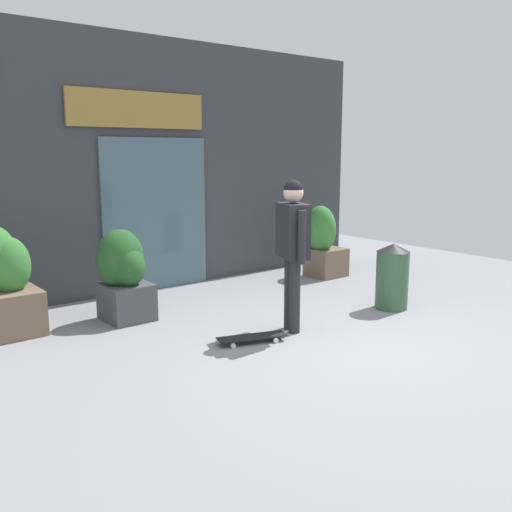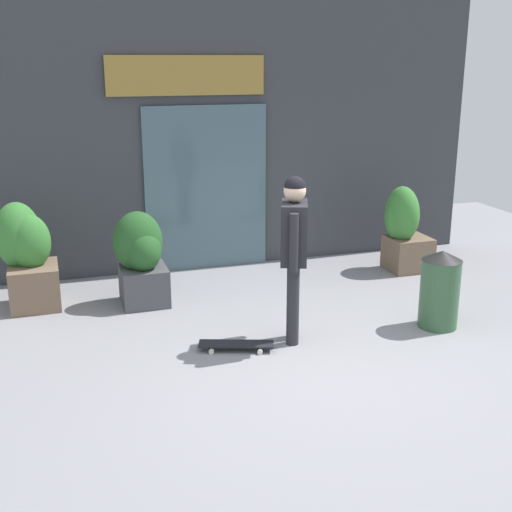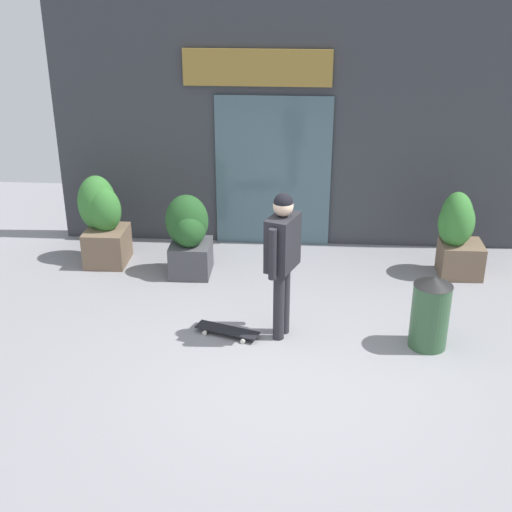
# 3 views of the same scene
# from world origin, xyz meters

# --- Properties ---
(ground_plane) EXTENTS (12.00, 12.00, 0.00)m
(ground_plane) POSITION_xyz_m (0.00, 0.00, 0.00)
(ground_plane) COLOR gray
(building_facade) EXTENTS (7.23, 0.31, 3.70)m
(building_facade) POSITION_xyz_m (-0.02, 3.47, 1.83)
(building_facade) COLOR #383A3F
(building_facade) RESTS_ON ground_plane
(skateboarder) EXTENTS (0.41, 0.60, 1.75)m
(skateboarder) POSITION_xyz_m (-0.13, 0.55, 1.08)
(skateboarder) COLOR #28282D
(skateboarder) RESTS_ON ground_plane
(skateboard) EXTENTS (0.79, 0.42, 0.08)m
(skateboard) POSITION_xyz_m (-0.76, 0.50, 0.06)
(skateboard) COLOR black
(skateboard) RESTS_ON ground_plane
(planter_box_left) EXTENTS (0.64, 0.59, 1.19)m
(planter_box_left) POSITION_xyz_m (2.20, 2.40, 0.62)
(planter_box_left) COLOR brown
(planter_box_left) RESTS_ON ground_plane
(planter_box_right) EXTENTS (0.69, 0.73, 1.26)m
(planter_box_right) POSITION_xyz_m (-2.77, 2.50, 0.64)
(planter_box_right) COLOR brown
(planter_box_right) RESTS_ON ground_plane
(planter_box_mid) EXTENTS (0.61, 0.61, 1.14)m
(planter_box_mid) POSITION_xyz_m (-1.47, 2.16, 0.59)
(planter_box_mid) COLOR #47474C
(planter_box_mid) RESTS_ON ground_plane
(trash_bin) EXTENTS (0.44, 0.44, 0.88)m
(trash_bin) POSITION_xyz_m (1.54, 0.43, 0.44)
(trash_bin) COLOR #335938
(trash_bin) RESTS_ON ground_plane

